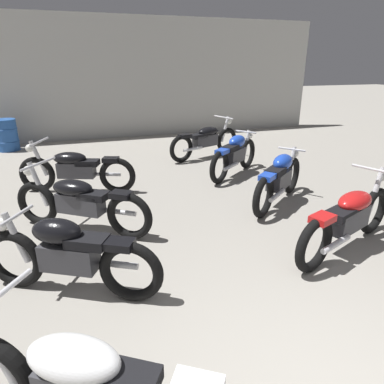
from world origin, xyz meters
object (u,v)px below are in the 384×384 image
at_px(motorcycle_left_row_1, 68,254).
at_px(motorcycle_right_row_4, 206,140).
at_px(motorcycle_left_row_3, 76,169).
at_px(motorcycle_right_row_1, 349,217).
at_px(motorcycle_left_row_2, 80,202).
at_px(motorcycle_right_row_2, 280,178).
at_px(oil_drum, 7,135).
at_px(motorcycle_right_row_3, 235,154).

xyz_separation_m(motorcycle_left_row_1, motorcycle_right_row_4, (3.27, 4.73, -0.01)).
relative_size(motorcycle_left_row_1, motorcycle_right_row_4, 0.85).
distance_m(motorcycle_left_row_3, motorcycle_right_row_1, 4.61).
distance_m(motorcycle_left_row_2, motorcycle_right_row_4, 4.53).
distance_m(motorcycle_right_row_2, oil_drum, 7.54).
relative_size(motorcycle_left_row_2, motorcycle_right_row_3, 1.13).
bearing_deg(motorcycle_right_row_2, motorcycle_left_row_3, 152.80).
bearing_deg(motorcycle_right_row_2, motorcycle_right_row_3, 90.93).
distance_m(motorcycle_right_row_1, motorcycle_right_row_4, 4.90).
height_order(motorcycle_left_row_1, motorcycle_right_row_1, motorcycle_right_row_1).
distance_m(motorcycle_left_row_1, motorcycle_right_row_1, 3.36).
distance_m(motorcycle_left_row_1, oil_drum, 7.30).
height_order(motorcycle_left_row_3, motorcycle_right_row_4, same).
height_order(motorcycle_right_row_2, motorcycle_right_row_4, motorcycle_right_row_4).
distance_m(motorcycle_left_row_1, motorcycle_right_row_3, 4.59).
distance_m(motorcycle_left_row_2, motorcycle_right_row_3, 3.62).
bearing_deg(motorcycle_right_row_3, motorcycle_left_row_3, -179.39).
relative_size(motorcycle_left_row_1, motorcycle_left_row_3, 0.86).
xyz_separation_m(motorcycle_right_row_3, motorcycle_right_row_4, (-0.07, 1.57, -0.01)).
bearing_deg(motorcycle_right_row_3, motorcycle_right_row_2, -89.07).
bearing_deg(motorcycle_left_row_3, oil_drum, 113.36).
bearing_deg(motorcycle_right_row_1, motorcycle_left_row_1, 177.07).
relative_size(motorcycle_left_row_3, motorcycle_right_row_1, 1.00).
bearing_deg(motorcycle_right_row_4, oil_drum, 153.85).
bearing_deg(motorcycle_right_row_4, motorcycle_right_row_2, -88.34).
distance_m(motorcycle_left_row_3, motorcycle_right_row_4, 3.53).
height_order(motorcycle_left_row_2, motorcycle_right_row_4, same).
height_order(motorcycle_left_row_3, oil_drum, motorcycle_left_row_3).
bearing_deg(motorcycle_right_row_4, motorcycle_left_row_1, -124.63).
distance_m(motorcycle_right_row_3, oil_drum, 6.34).
height_order(motorcycle_right_row_1, motorcycle_right_row_4, same).
xyz_separation_m(motorcycle_left_row_1, oil_drum, (-1.61, 7.12, -0.03)).
relative_size(motorcycle_right_row_1, motorcycle_right_row_3, 1.27).
bearing_deg(motorcycle_right_row_1, motorcycle_left_row_3, 134.47).
distance_m(motorcycle_right_row_4, oil_drum, 5.43).
relative_size(motorcycle_left_row_1, motorcycle_right_row_3, 1.10).
xyz_separation_m(motorcycle_left_row_1, motorcycle_right_row_2, (3.36, 1.46, 0.00)).
height_order(motorcycle_left_row_1, motorcycle_right_row_2, same).
relative_size(motorcycle_right_row_4, oil_drum, 2.45).
height_order(motorcycle_right_row_2, motorcycle_right_row_3, same).
bearing_deg(motorcycle_right_row_4, motorcycle_left_row_2, -133.53).
height_order(motorcycle_right_row_3, motorcycle_right_row_4, motorcycle_right_row_4).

